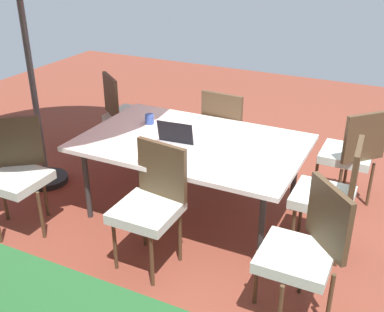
{
  "coord_description": "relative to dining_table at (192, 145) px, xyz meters",
  "views": [
    {
      "loc": [
        -1.66,
        3.39,
        2.4
      ],
      "look_at": [
        0.0,
        0.0,
        0.59
      ],
      "focal_mm": 43.96,
      "sensor_mm": 36.0,
      "label": 1
    }
  ],
  "objects": [
    {
      "name": "chair_northeast",
      "position": [
        1.27,
        0.83,
        -0.14
      ],
      "size": [
        0.58,
        0.58,
        0.98
      ],
      "rotation": [
        0.0,
        0.0,
        3.78
      ],
      "color": "silver",
      "rests_on": "ground_plane"
    },
    {
      "name": "chair_southwest",
      "position": [
        -1.25,
        -0.82,
        -0.14
      ],
      "size": [
        0.59,
        0.59,
        0.98
      ],
      "rotation": [
        0.0,
        0.0,
        0.81
      ],
      "color": "silver",
      "rests_on": "ground_plane"
    },
    {
      "name": "chair_northwest",
      "position": [
        -1.22,
        0.84,
        -0.14
      ],
      "size": [
        0.59,
        0.59,
        0.98
      ],
      "rotation": [
        0.0,
        0.0,
        2.33
      ],
      "color": "silver",
      "rests_on": "ground_plane"
    },
    {
      "name": "ground_plane",
      "position": [
        0.0,
        0.0,
        -0.71
      ],
      "size": [
        10.0,
        10.0,
        0.02
      ],
      "primitive_type": "cube",
      "color": "brown"
    },
    {
      "name": "chair_southeast",
      "position": [
        1.25,
        -0.8,
        -0.14
      ],
      "size": [
        0.58,
        0.58,
        0.98
      ],
      "rotation": [
        0.0,
        0.0,
        5.61
      ],
      "color": "silver",
      "rests_on": "ground_plane"
    },
    {
      "name": "chair_west",
      "position": [
        -1.24,
        0.02,
        -0.14
      ],
      "size": [
        0.47,
        0.46,
        0.98
      ],
      "rotation": [
        0.0,
        0.0,
        1.63
      ],
      "color": "silver",
      "rests_on": "ground_plane"
    },
    {
      "name": "cup",
      "position": [
        0.54,
        -0.18,
        0.09
      ],
      "size": [
        0.08,
        0.08,
        0.1
      ],
      "primitive_type": "cylinder",
      "color": "#334C99",
      "rests_on": "dining_table"
    },
    {
      "name": "chair_south",
      "position": [
        -0.01,
        -0.81,
        -0.14
      ],
      "size": [
        0.46,
        0.47,
        0.98
      ],
      "rotation": [
        0.0,
        0.0,
        -0.06
      ],
      "color": "silver",
      "rests_on": "ground_plane"
    },
    {
      "name": "dining_table",
      "position": [
        0.0,
        0.0,
        0.0
      ],
      "size": [
        1.95,
        1.25,
        0.74
      ],
      "color": "silver",
      "rests_on": "ground_plane"
    },
    {
      "name": "laptop",
      "position": [
        0.09,
        0.08,
        0.09
      ],
      "size": [
        0.34,
        0.27,
        0.21
      ],
      "rotation": [
        0.0,
        0.0,
        0.09
      ],
      "color": "#B7B7BC",
      "rests_on": "dining_table"
    },
    {
      "name": "chair_north",
      "position": [
        -0.03,
        0.77,
        -0.14
      ],
      "size": [
        0.48,
        0.49,
        0.98
      ],
      "rotation": [
        0.0,
        0.0,
        3.01
      ],
      "color": "silver",
      "rests_on": "ground_plane"
    }
  ]
}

